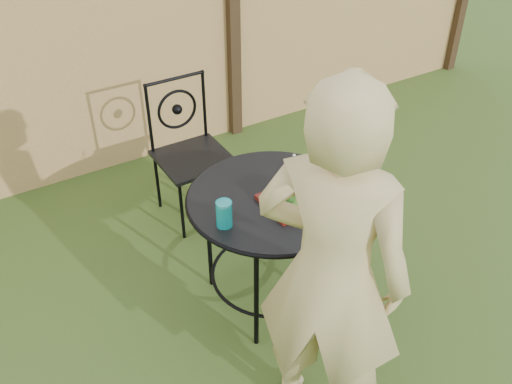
% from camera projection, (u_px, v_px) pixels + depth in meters
% --- Properties ---
extents(ground, '(60.00, 60.00, 0.00)m').
position_uv_depth(ground, '(222.00, 374.00, 2.94)').
color(ground, '#264516').
rests_on(ground, ground).
extents(fence, '(8.00, 0.12, 1.90)m').
position_uv_depth(fence, '(64.00, 57.00, 3.90)').
color(fence, '#E4B570').
rests_on(fence, ground).
extents(patio_table, '(0.92, 0.92, 0.72)m').
position_uv_depth(patio_table, '(273.00, 217.00, 3.06)').
color(patio_table, black).
rests_on(patio_table, ground).
extents(patio_chair, '(0.46, 0.46, 0.95)m').
position_uv_depth(patio_chair, '(189.00, 148.00, 3.79)').
color(patio_chair, black).
rests_on(patio_chair, ground).
extents(diner, '(0.71, 0.77, 1.77)m').
position_uv_depth(diner, '(331.00, 277.00, 2.27)').
color(diner, tan).
rests_on(diner, ground).
extents(salad_plate, '(0.27, 0.27, 0.02)m').
position_uv_depth(salad_plate, '(290.00, 202.00, 2.92)').
color(salad_plate, '#51110B').
rests_on(salad_plate, patio_table).
extents(salad, '(0.21, 0.21, 0.08)m').
position_uv_depth(salad, '(291.00, 194.00, 2.89)').
color(salad, '#235614').
rests_on(salad, salad_plate).
extents(fork, '(0.01, 0.01, 0.18)m').
position_uv_depth(fork, '(293.00, 172.00, 2.82)').
color(fork, silver).
rests_on(fork, salad).
extents(drinking_glass, '(0.08, 0.08, 0.14)m').
position_uv_depth(drinking_glass, '(224.00, 214.00, 2.74)').
color(drinking_glass, '#0EA0A5').
rests_on(drinking_glass, patio_table).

